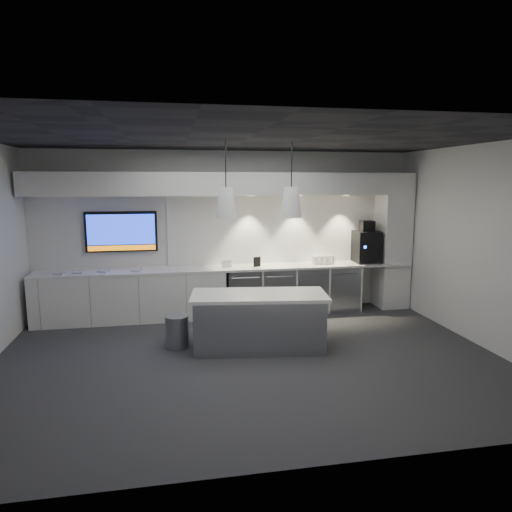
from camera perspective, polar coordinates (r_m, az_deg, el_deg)
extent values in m
plane|color=#313134|center=(6.51, -0.78, -12.74)|extent=(7.00, 7.00, 0.00)
plane|color=black|center=(6.06, -0.85, 14.56)|extent=(7.00, 7.00, 0.00)
plane|color=silver|center=(8.56, -3.65, 2.96)|extent=(7.00, 0.00, 7.00)
plane|color=silver|center=(3.72, 5.76, -5.47)|extent=(7.00, 0.00, 7.00)
plane|color=silver|center=(7.53, 26.45, 1.12)|extent=(0.00, 7.00, 7.00)
cube|color=white|center=(8.34, -3.34, -1.53)|extent=(6.80, 0.65, 0.04)
cube|color=white|center=(8.40, -15.28, -4.90)|extent=(3.30, 0.63, 0.86)
cube|color=gray|center=(8.47, -1.62, -4.49)|extent=(0.60, 0.61, 0.85)
cube|color=gray|center=(8.58, 2.55, -4.31)|extent=(0.60, 0.61, 0.85)
cube|color=gray|center=(8.74, 6.58, -4.11)|extent=(0.60, 0.61, 0.85)
cube|color=gray|center=(8.95, 10.45, -3.89)|extent=(0.60, 0.61, 0.85)
cube|color=white|center=(8.76, 4.19, 3.42)|extent=(4.60, 0.03, 1.30)
cube|color=white|center=(8.21, -3.46, 8.98)|extent=(6.90, 0.60, 0.40)
cube|color=white|center=(9.25, 16.70, 1.81)|extent=(0.55, 0.55, 2.60)
cube|color=black|center=(8.49, -16.46, 2.95)|extent=(1.25, 0.06, 0.72)
cube|color=#142CBC|center=(8.45, -16.50, 3.19)|extent=(1.17, 0.00, 0.54)
cube|color=#D16B0C|center=(8.49, -16.40, 0.98)|extent=(1.17, 0.00, 0.09)
cube|color=gray|center=(6.77, 0.37, -8.34)|extent=(1.95, 0.98, 0.78)
cube|color=white|center=(6.65, 0.37, -4.93)|extent=(2.05, 1.09, 0.05)
cylinder|color=gray|center=(6.96, -9.83, -9.28)|extent=(0.38, 0.38, 0.48)
cube|color=black|center=(9.03, 13.61, 1.14)|extent=(0.46, 0.52, 0.60)
cube|color=black|center=(8.98, 13.70, 3.67)|extent=(0.25, 0.25, 0.20)
cube|color=gray|center=(8.84, 14.24, -0.95)|extent=(0.34, 0.22, 0.03)
cube|color=black|center=(8.35, 0.12, -0.72)|extent=(0.14, 0.05, 0.18)
cube|color=white|center=(8.26, -3.68, -0.99)|extent=(0.18, 0.06, 0.14)
cube|color=#B1B1B1|center=(8.39, -23.34, -1.99)|extent=(0.19, 0.19, 0.02)
cube|color=#B1B1B1|center=(8.34, -21.33, -1.92)|extent=(0.17, 0.17, 0.02)
cube|color=#B1B1B1|center=(8.31, -18.55, -1.81)|extent=(0.20, 0.20, 0.02)
cube|color=#B1B1B1|center=(8.22, -14.72, -1.74)|extent=(0.19, 0.19, 0.02)
cone|color=white|center=(6.38, -3.77, 6.64)|extent=(0.30, 0.30, 0.43)
cylinder|color=black|center=(6.38, -3.82, 11.72)|extent=(0.02, 0.02, 0.70)
cone|color=white|center=(6.56, 4.42, 6.71)|extent=(0.30, 0.30, 0.43)
cylinder|color=black|center=(6.56, 4.48, 11.65)|extent=(0.02, 0.02, 0.70)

